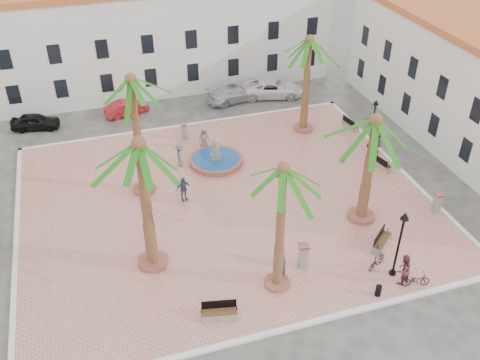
{
  "coord_description": "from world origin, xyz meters",
  "views": [
    {
      "loc": [
        -7.61,
        -27.06,
        21.11
      ],
      "look_at": [
        1.0,
        0.0,
        1.6
      ],
      "focal_mm": 40.0,
      "sensor_mm": 36.0,
      "label": 1
    }
  ],
  "objects_px": {
    "palm_sw": "(141,160)",
    "pedestrian_fountain_a": "(204,139)",
    "litter_bin": "(378,291)",
    "pedestrian_east": "(377,142)",
    "lamppost_s": "(401,233)",
    "car_black": "(35,122)",
    "car_white": "(272,88)",
    "pedestrian_north": "(180,155)",
    "car_silver": "(235,93)",
    "bench_ne": "(350,125)",
    "bollard_e": "(437,203)",
    "cyclist_a": "(281,266)",
    "palm_ne": "(309,51)",
    "palm_e": "(374,134)",
    "fountain": "(216,159)",
    "cyclist_b": "(403,269)",
    "bench_e": "(381,164)",
    "palm_nw": "(132,92)",
    "bollard_n": "(184,131)",
    "lamppost_e": "(374,115)",
    "car_red": "(126,108)",
    "palm_s": "(283,182)",
    "bench_s": "(219,314)",
    "bicycle_b": "(377,261)",
    "bicycle_a": "(416,280)",
    "pedestrian_fountain_b": "(183,189)",
    "bench_se": "(382,242)",
    "bollard_se": "(303,255)"
  },
  "relations": [
    {
      "from": "palm_sw",
      "to": "pedestrian_fountain_a",
      "type": "distance_m",
      "value": 14.07
    },
    {
      "from": "litter_bin",
      "to": "pedestrian_east",
      "type": "relative_size",
      "value": 0.34
    },
    {
      "from": "lamppost_s",
      "to": "car_black",
      "type": "relative_size",
      "value": 1.13
    },
    {
      "from": "pedestrian_fountain_a",
      "to": "car_white",
      "type": "height_order",
      "value": "pedestrian_fountain_a"
    },
    {
      "from": "pedestrian_north",
      "to": "car_silver",
      "type": "distance_m",
      "value": 11.51
    },
    {
      "from": "bench_ne",
      "to": "bollard_e",
      "type": "relative_size",
      "value": 1.2
    },
    {
      "from": "lamppost_s",
      "to": "cyclist_a",
      "type": "xyz_separation_m",
      "value": [
        -6.01,
        1.59,
        -2.02
      ]
    },
    {
      "from": "palm_ne",
      "to": "car_silver",
      "type": "xyz_separation_m",
      "value": [
        -3.61,
        6.92,
        -6.01
      ]
    },
    {
      "from": "palm_e",
      "to": "litter_bin",
      "type": "bearing_deg",
      "value": -110.53
    },
    {
      "from": "fountain",
      "to": "palm_ne",
      "type": "distance_m",
      "value": 10.53
    },
    {
      "from": "cyclist_b",
      "to": "car_black",
      "type": "height_order",
      "value": "cyclist_b"
    },
    {
      "from": "bench_e",
      "to": "pedestrian_east",
      "type": "relative_size",
      "value": 0.94
    },
    {
      "from": "palm_sw",
      "to": "palm_nw",
      "type": "bearing_deg",
      "value": 84.8
    },
    {
      "from": "palm_nw",
      "to": "litter_bin",
      "type": "distance_m",
      "value": 18.07
    },
    {
      "from": "palm_ne",
      "to": "litter_bin",
      "type": "bearing_deg",
      "value": -100.67
    },
    {
      "from": "palm_e",
      "to": "pedestrian_fountain_a",
      "type": "height_order",
      "value": "palm_e"
    },
    {
      "from": "palm_sw",
      "to": "bollard_n",
      "type": "relative_size",
      "value": 6.31
    },
    {
      "from": "lamppost_e",
      "to": "bollard_e",
      "type": "bearing_deg",
      "value": -90.0
    },
    {
      "from": "palm_e",
      "to": "bench_ne",
      "type": "relative_size",
      "value": 4.29
    },
    {
      "from": "fountain",
      "to": "bench_ne",
      "type": "xyz_separation_m",
      "value": [
        11.72,
        1.79,
        -0.03
      ]
    },
    {
      "from": "car_red",
      "to": "car_silver",
      "type": "bearing_deg",
      "value": -106.97
    },
    {
      "from": "lamppost_s",
      "to": "car_red",
      "type": "xyz_separation_m",
      "value": [
        -11.32,
        23.84,
        -2.44
      ]
    },
    {
      "from": "bench_ne",
      "to": "car_white",
      "type": "relative_size",
      "value": 0.31
    },
    {
      "from": "palm_s",
      "to": "bench_e",
      "type": "bearing_deg",
      "value": 37.4
    },
    {
      "from": "bollard_e",
      "to": "lamppost_e",
      "type": "bearing_deg",
      "value": 90.0
    },
    {
      "from": "palm_sw",
      "to": "car_red",
      "type": "xyz_separation_m",
      "value": [
        1.11,
        18.99,
        -6.46
      ]
    },
    {
      "from": "bench_s",
      "to": "cyclist_b",
      "type": "distance_m",
      "value": 10.07
    },
    {
      "from": "palm_s",
      "to": "lamppost_s",
      "type": "distance_m",
      "value": 7.48
    },
    {
      "from": "bench_s",
      "to": "bicycle_b",
      "type": "relative_size",
      "value": 1.31
    },
    {
      "from": "litter_bin",
      "to": "pedestrian_north",
      "type": "xyz_separation_m",
      "value": [
        -7.18,
        15.47,
        0.56
      ]
    },
    {
      "from": "bicycle_a",
      "to": "lamppost_s",
      "type": "bearing_deg",
      "value": 44.53
    },
    {
      "from": "bench_s",
      "to": "bench_ne",
      "type": "bearing_deg",
      "value": 57.51
    },
    {
      "from": "palm_nw",
      "to": "car_silver",
      "type": "bearing_deg",
      "value": 48.99
    },
    {
      "from": "palm_s",
      "to": "bench_ne",
      "type": "bearing_deg",
      "value": 50.81
    },
    {
      "from": "palm_s",
      "to": "pedestrian_fountain_b",
      "type": "bearing_deg",
      "value": 109.04
    },
    {
      "from": "palm_s",
      "to": "bicycle_a",
      "type": "relative_size",
      "value": 5.13
    },
    {
      "from": "bollard_n",
      "to": "bicycle_a",
      "type": "height_order",
      "value": "bollard_n"
    },
    {
      "from": "palm_sw",
      "to": "pedestrian_north",
      "type": "bearing_deg",
      "value": 68.83
    },
    {
      "from": "cyclist_a",
      "to": "pedestrian_fountain_b",
      "type": "relative_size",
      "value": 1.01
    },
    {
      "from": "palm_sw",
      "to": "palm_s",
      "type": "distance_m",
      "value": 7.1
    },
    {
      "from": "bollard_e",
      "to": "pedestrian_north",
      "type": "relative_size",
      "value": 0.8
    },
    {
      "from": "bicycle_b",
      "to": "bollard_n",
      "type": "bearing_deg",
      "value": -3.16
    },
    {
      "from": "fountain",
      "to": "pedestrian_fountain_a",
      "type": "height_order",
      "value": "fountain"
    },
    {
      "from": "bollard_e",
      "to": "bench_se",
      "type": "bearing_deg",
      "value": -159.74
    },
    {
      "from": "palm_sw",
      "to": "bollard_se",
      "type": "height_order",
      "value": "palm_sw"
    },
    {
      "from": "pedestrian_fountain_b",
      "to": "bollard_se",
      "type": "bearing_deg",
      "value": -71.07
    },
    {
      "from": "palm_nw",
      "to": "pedestrian_fountain_a",
      "type": "xyz_separation_m",
      "value": [
        5.22,
        4.01,
        -6.32
      ]
    },
    {
      "from": "palm_ne",
      "to": "bench_se",
      "type": "bearing_deg",
      "value": -94.68
    },
    {
      "from": "palm_ne",
      "to": "pedestrian_east",
      "type": "relative_size",
      "value": 4.18
    },
    {
      "from": "bollard_se",
      "to": "palm_nw",
      "type": "bearing_deg",
      "value": 126.06
    }
  ]
}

